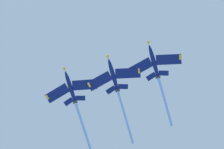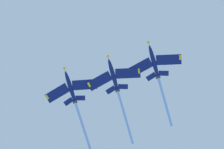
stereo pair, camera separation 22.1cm
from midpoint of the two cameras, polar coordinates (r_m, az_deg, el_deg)
jet_inner_left at (r=169.90m, az=5.34°, el=0.30°), size 30.21×19.87×10.48m
jet_centre at (r=170.83m, az=0.47°, el=-1.37°), size 32.20×19.88×10.41m
jet_inner_right at (r=173.91m, az=-4.67°, el=-2.75°), size 30.63×19.97×10.38m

